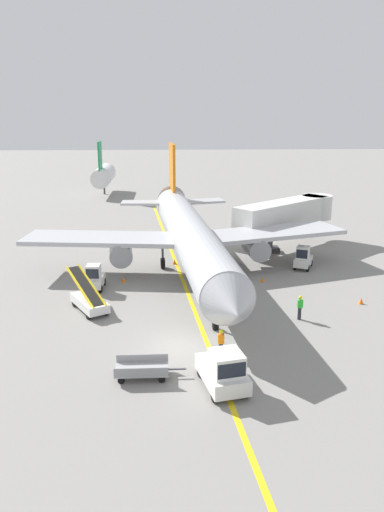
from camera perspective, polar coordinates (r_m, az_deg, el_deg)
The scene contains 17 objects.
ground_plane at distance 30.79m, azimuth -1.24°, elevation -10.18°, with size 300.00×300.00×0.00m, color gray.
taxi_line_yellow at distance 35.37m, azimuth 0.44°, elevation -6.53°, with size 0.30×80.00×0.01m, color yellow.
airliner at distance 43.18m, azimuth -0.29°, elevation 2.49°, with size 28.47×35.34×10.10m.
jet_bridge at distance 52.48m, azimuth 11.10°, elevation 4.80°, with size 11.50×9.98×4.85m.
pushback_tug at distance 26.24m, azimuth 3.57°, elevation -12.75°, with size 2.63×3.93×2.20m.
baggage_tug_near_wing at distance 40.41m, azimuth -10.91°, elevation -2.47°, with size 1.40×2.44×2.10m.
baggage_tug_by_cargo_door at distance 45.91m, azimuth 12.40°, elevation -0.28°, with size 2.19×2.72×2.10m.
belt_loader_forward_hold at distance 36.47m, azimuth -11.54°, elevation -4.84°, with size 3.57×4.96×2.59m.
baggage_cart_loaded at distance 27.55m, azimuth -5.64°, elevation -12.55°, with size 3.76×1.58×0.94m.
ground_crew_marshaller at distance 34.92m, azimuth 12.04°, elevation -5.61°, with size 0.36×0.24×1.70m.
ground_crew_wing_walker at distance 29.30m, azimuth 3.28°, elevation -9.66°, with size 0.36×0.24×1.70m.
safety_cone_nose_left at distance 39.04m, azimuth 18.50°, elevation -4.82°, with size 0.36×0.36×0.44m, color orange.
safety_cone_nose_right at distance 45.57m, azimuth -0.51°, elevation -0.94°, with size 0.36×0.36×0.44m, color orange.
safety_cone_wingtip_left at distance 46.35m, azimuth -1.98°, elevation -0.65°, with size 0.36×0.36×0.44m, color orange.
safety_cone_wingtip_right at distance 42.06m, azimuth 7.97°, elevation -2.60°, with size 0.36×0.36×0.44m, color orange.
safety_cone_tail_area at distance 41.96m, azimuth -7.71°, elevation -2.63°, with size 0.36×0.36×0.44m, color orange.
distant_aircraft_far_left at distance 85.35m, azimuth -9.92°, elevation 8.99°, with size 3.00×10.10×8.80m.
Camera 1 is at (-0.62, -27.55, 13.72)m, focal length 35.55 mm.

